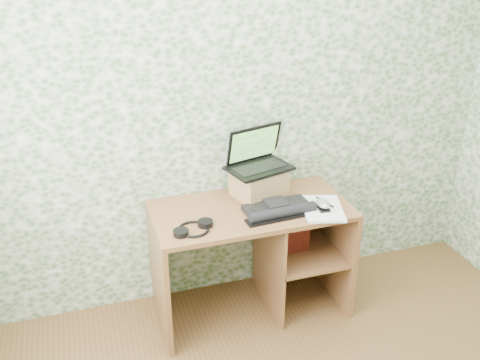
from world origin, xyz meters
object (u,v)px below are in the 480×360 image
object	(u,v)px
desk	(261,241)
laptop	(257,158)
riser	(259,183)
keyboard	(279,209)
notepad	(323,209)

from	to	relation	value
desk	laptop	xyz separation A→B (m)	(0.02, 0.16, 0.51)
riser	laptop	bearing A→B (deg)	90.00
laptop	keyboard	xyz separation A→B (m)	(0.04, -0.29, -0.22)
keyboard	notepad	bearing A→B (deg)	-14.44
riser	laptop	distance (m)	0.15
keyboard	notepad	world-z (taller)	keyboard
laptop	riser	bearing A→B (deg)	-105.92
keyboard	laptop	bearing A→B (deg)	93.29
desk	laptop	distance (m)	0.53
laptop	notepad	bearing A→B (deg)	-64.29
desk	riser	world-z (taller)	riser
laptop	keyboard	distance (m)	0.37
desk	keyboard	world-z (taller)	keyboard
laptop	notepad	world-z (taller)	laptop
laptop	notepad	xyz separation A→B (m)	(0.30, -0.34, -0.23)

